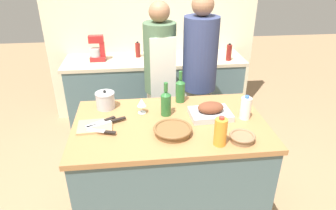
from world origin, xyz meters
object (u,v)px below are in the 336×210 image
(mixing_bowl, at_px, (242,137))
(wine_bottle_dark, at_px, (166,102))
(wicker_basket, at_px, (173,130))
(wine_bottle_green, at_px, (180,90))
(person_cook_guest, at_px, (199,75))
(person_cook_aproned, at_px, (160,78))
(cutting_board, at_px, (95,126))
(juice_jug, at_px, (220,132))
(roasting_pan, at_px, (210,111))
(milk_jug, at_px, (245,108))
(condiment_bottle_tall, at_px, (229,53))
(knife_chef, at_px, (108,122))
(knife_paring, at_px, (103,131))
(knife_bread, at_px, (102,121))
(condiment_bottle_extra, at_px, (187,53))
(stock_pot, at_px, (105,100))
(wine_glass_left, at_px, (142,103))
(stand_mixer, at_px, (97,50))
(condiment_bottle_short, at_px, (138,50))

(mixing_bowl, xyz_separation_m, wine_bottle_dark, (-0.47, 0.42, 0.08))
(wicker_basket, bearing_deg, wine_bottle_green, 75.93)
(mixing_bowl, bearing_deg, person_cook_guest, 93.21)
(wicker_basket, height_order, person_cook_aproned, person_cook_aproned)
(cutting_board, relative_size, juice_jug, 1.23)
(roasting_pan, distance_m, mixing_bowl, 0.38)
(roasting_pan, height_order, wine_bottle_green, wine_bottle_green)
(cutting_board, distance_m, milk_jug, 1.13)
(condiment_bottle_tall, bearing_deg, knife_chef, -133.53)
(milk_jug, xyz_separation_m, knife_paring, (-1.06, -0.11, -0.07))
(knife_bread, xyz_separation_m, condiment_bottle_extra, (0.89, 1.48, 0.04))
(wine_bottle_dark, distance_m, person_cook_aproned, 0.76)
(knife_paring, bearing_deg, wine_bottle_green, 35.99)
(mixing_bowl, distance_m, knife_chef, 0.97)
(condiment_bottle_tall, distance_m, person_cook_guest, 0.78)
(wicker_basket, xyz_separation_m, person_cook_aproned, (0.00, 1.04, -0.02))
(milk_jug, xyz_separation_m, condiment_bottle_tall, (0.30, 1.42, -0.01))
(person_cook_aproned, bearing_deg, stock_pot, -137.50)
(juice_jug, bearing_deg, wine_glass_left, 134.91)
(cutting_board, bearing_deg, knife_bread, 45.10)
(mixing_bowl, xyz_separation_m, person_cook_guest, (-0.06, 1.11, 0.02))
(knife_bread, relative_size, condiment_bottle_extra, 1.24)
(stand_mixer, bearing_deg, knife_chef, -82.11)
(knife_chef, relative_size, knife_bread, 1.33)
(knife_paring, height_order, condiment_bottle_extra, condiment_bottle_extra)
(stand_mixer, height_order, condiment_bottle_extra, stand_mixer)
(person_cook_guest, bearing_deg, stand_mixer, 157.85)
(mixing_bowl, bearing_deg, person_cook_aproned, 110.89)
(knife_paring, relative_size, condiment_bottle_extra, 1.22)
(wine_glass_left, bearing_deg, person_cook_guest, 47.01)
(roasting_pan, height_order, stand_mixer, stand_mixer)
(stock_pot, relative_size, condiment_bottle_extra, 0.93)
(wicker_basket, height_order, condiment_bottle_tall, condiment_bottle_tall)
(person_cook_aproned, bearing_deg, condiment_bottle_extra, 52.49)
(wine_bottle_green, xyz_separation_m, stand_mixer, (-0.81, 1.25, -0.00))
(knife_paring, distance_m, stand_mixer, 1.71)
(knife_paring, bearing_deg, condiment_bottle_tall, 48.26)
(roasting_pan, xyz_separation_m, wicker_basket, (-0.32, -0.21, -0.02))
(roasting_pan, bearing_deg, stock_pot, 163.48)
(juice_jug, height_order, wine_bottle_green, wine_bottle_green)
(mixing_bowl, height_order, condiment_bottle_extra, condiment_bottle_extra)
(knife_paring, bearing_deg, roasting_pan, 11.11)
(wine_glass_left, bearing_deg, milk_jug, -12.56)
(cutting_board, distance_m, condiment_bottle_tall, 2.03)
(juice_jug, height_order, milk_jug, juice_jug)
(condiment_bottle_short, bearing_deg, roasting_pan, -72.28)
(stock_pot, height_order, knife_paring, stock_pot)
(cutting_board, height_order, knife_chef, knife_chef)
(wine_glass_left, height_order, condiment_bottle_tall, condiment_bottle_tall)
(wicker_basket, distance_m, knife_bread, 0.54)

